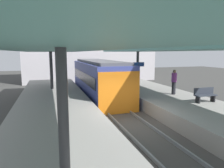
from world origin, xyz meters
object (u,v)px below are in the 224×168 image
platform_bench (205,94)px  platform_sign (139,70)px  passenger_near_bench (174,82)px  commuter_train (99,79)px

platform_bench → platform_sign: 5.17m
platform_sign → passenger_near_bench: 2.78m
passenger_near_bench → platform_sign: bearing=133.3°
commuter_train → passenger_near_bench: (4.37, -4.31, 0.18)m
platform_bench → platform_sign: (-2.23, 4.51, 1.16)m
platform_sign → passenger_near_bench: (1.84, -1.95, -0.72)m
commuter_train → platform_sign: size_ratio=4.64×
platform_bench → passenger_near_bench: passenger_near_bench is taller
platform_bench → platform_sign: bearing=116.3°
platform_bench → passenger_near_bench: 2.63m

